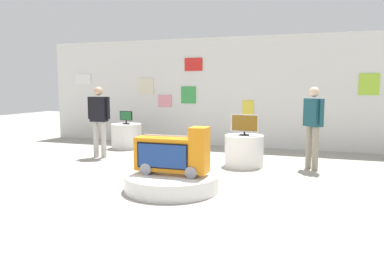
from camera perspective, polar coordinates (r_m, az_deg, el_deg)
ground_plane at (r=6.51m, az=-2.10°, el=-7.67°), size 30.00×30.00×0.00m
back_wall_display at (r=10.69m, az=6.85°, el=6.17°), size 11.71×0.13×2.97m
main_display_pedestal at (r=6.29m, az=-2.96°, el=-7.00°), size 1.52×1.52×0.26m
novelty_firetruck_tv at (r=6.18m, az=-2.80°, el=-2.97°), size 1.19×0.38×0.78m
display_pedestal_left_rear at (r=10.60m, az=-9.58°, el=-0.20°), size 0.80×0.80×0.65m
tv_on_left_rear at (r=10.54m, az=-9.64°, el=2.58°), size 0.41×0.19×0.34m
display_pedestal_center_rear at (r=8.16m, az=7.64°, el=-2.36°), size 0.81×0.81×0.65m
tv_on_center_rear at (r=8.09m, az=7.70°, el=1.54°), size 0.59×0.20×0.43m
shopper_browsing_near_truck at (r=9.26m, az=-13.47°, el=2.61°), size 0.56×0.22×1.64m
shopper_browsing_rear at (r=8.05m, az=17.33°, el=1.84°), size 0.40×0.44×1.65m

